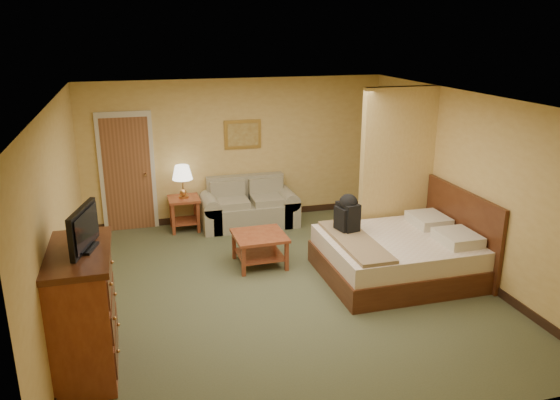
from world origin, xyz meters
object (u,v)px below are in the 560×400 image
object	(u,v)px
coffee_table	(260,243)
bed	(404,254)
dresser	(82,311)
loveseat	(249,210)

from	to	relation	value
coffee_table	bed	size ratio (longest dim) A/B	0.35
coffee_table	dresser	distance (m)	3.18
coffee_table	bed	world-z (taller)	bed
loveseat	coffee_table	xyz separation A→B (m)	(-0.22, -1.74, 0.07)
coffee_table	bed	distance (m)	2.13
coffee_table	dresser	world-z (taller)	dresser
loveseat	dresser	world-z (taller)	dresser
coffee_table	bed	xyz separation A→B (m)	(1.92, -0.93, -0.02)
loveseat	dresser	distance (m)	4.65
coffee_table	dresser	size ratio (longest dim) A/B	0.57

